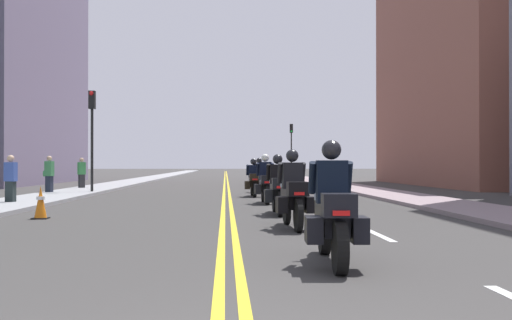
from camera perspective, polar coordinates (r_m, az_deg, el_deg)
The scene contains 19 objects.
ground_plane at distance 51.03m, azimuth -2.91°, elevation -1.91°, with size 264.00×264.00×0.00m, color #373534.
sidewalk_left at distance 51.48m, azimuth -10.53°, elevation -1.83°, with size 2.50×144.00×0.12m, color gray.
sidewalk_right at distance 51.49m, azimuth 4.71°, elevation -1.83°, with size 2.50×144.00×0.12m, color gray.
centreline_yellow_inner at distance 51.03m, azimuth -3.04°, elevation -1.91°, with size 0.12×132.00×0.01m, color yellow.
centreline_yellow_outer at distance 51.03m, azimuth -2.77°, elevation -1.91°, with size 0.12×132.00×0.01m, color yellow.
lane_dashes_white at distance 32.17m, azimuth 2.11°, elevation -2.77°, with size 0.14×56.40×0.01m.
building_right_1 at distance 40.32m, azimuth 20.15°, elevation 8.24°, with size 7.49×19.00×14.75m.
motorcycle_0 at distance 7.78m, azimuth 7.40°, elevation -5.31°, with size 0.78×2.29×1.63m.
motorcycle_1 at distance 12.08m, azimuth 3.60°, elevation -3.47°, with size 0.78×2.25×1.62m.
motorcycle_2 at distance 15.46m, azimuth 2.14°, elevation -2.89°, with size 0.76×2.20×1.58m.
motorcycle_3 at distance 19.79m, azimuth 0.93°, elevation -2.30°, with size 0.77×2.16×1.67m.
motorcycle_4 at distance 24.07m, azimuth -0.23°, elevation -2.03°, with size 0.77×2.07×1.56m.
motorcycle_5 at distance 27.81m, azimuth 0.31°, elevation -1.81°, with size 0.76×2.09×1.63m.
traffic_cone_0 at distance 15.16m, azimuth -20.08°, elevation -3.88°, with size 0.36×0.36×0.79m.
traffic_light_near at distance 27.23m, azimuth -15.55°, elevation 3.53°, with size 0.28×0.38×4.58m.
traffic_light_far at distance 54.13m, azimuth 3.43°, elevation 1.81°, with size 0.28×0.38×5.03m.
pedestrian_0 at distance 20.41m, azimuth -22.61°, elevation -1.75°, with size 0.40×0.31×1.62m.
pedestrian_1 at distance 31.65m, azimuth -16.49°, elevation -1.25°, with size 0.41×0.41×1.66m.
pedestrian_2 at distance 27.02m, azimuth -19.35°, elevation -1.35°, with size 0.50×0.35×1.69m.
Camera 1 is at (-0.05, -3.02, 1.31)m, focal length 41.42 mm.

